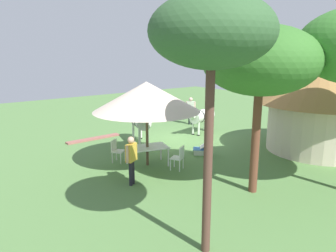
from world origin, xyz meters
name	(u,v)px	position (x,y,z in m)	size (l,w,h in m)	color
ground_plane	(177,140)	(0.00, 0.00, 0.00)	(36.00, 36.00, 0.00)	#517A40
thatched_hut	(322,91)	(-3.75, 5.19, 2.63)	(5.56, 5.56, 4.67)	beige
shade_umbrella	(147,97)	(3.23, 2.14, 2.67)	(3.99, 3.99, 3.22)	brown
patio_dining_table	(147,149)	(3.23, 2.14, 0.66)	(1.74, 1.33, 0.74)	silver
patio_chair_near_hut	(179,156)	(2.59, 3.28, 0.52)	(0.59, 0.58, 0.90)	silver
patio_chair_near_lawn	(116,149)	(3.98, 1.08, 0.52)	(0.60, 0.60, 0.90)	silver
guest_beside_umbrella	(131,156)	(4.69, 3.36, 0.98)	(0.52, 0.39, 1.64)	black
standing_watcher	(191,108)	(-2.88, -2.17, 0.98)	(0.45, 0.47, 1.64)	black
striped_lounge_chair	(202,148)	(0.59, 2.44, 0.26)	(0.94, 0.93, 0.63)	#346EB7
zebra_nearest_camera	(202,116)	(-1.87, -0.18, 0.94)	(2.15, 0.95, 1.48)	silver
zebra_by_umbrella	(140,121)	(1.67, -0.71, 1.06)	(1.10, 2.08, 1.60)	silver
acacia_tree_left_background	(212,33)	(5.34, 7.46, 4.62)	(2.44, 2.44, 5.39)	#51342A
acacia_tree_far_lawn	(261,61)	(1.99, 6.15, 4.02)	(3.39, 3.39, 5.06)	brown
brick_patio_kerb	(94,139)	(3.23, -2.61, 0.04)	(2.80, 0.36, 0.08)	#94584F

